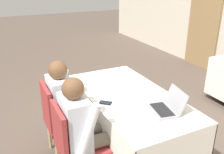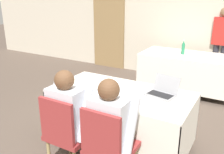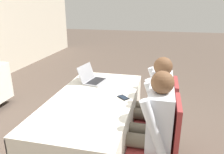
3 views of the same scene
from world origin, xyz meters
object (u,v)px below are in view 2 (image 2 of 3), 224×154
(chair_near_left, at_px, (66,132))
(cell_phone, at_px, (112,102))
(laptop, at_px, (162,92))
(water_bottle, at_px, (183,48))
(person_red_shirt, at_px, (221,41))
(person_checkered_shirt, at_px, (71,114))
(chair_near_right, at_px, (108,146))
(person_white_shirt, at_px, (113,126))

(chair_near_left, bearing_deg, cell_phone, -127.35)
(laptop, bearing_deg, chair_near_left, -118.52)
(water_bottle, distance_m, person_red_shirt, 0.94)
(person_checkered_shirt, bearing_deg, chair_near_left, 90.00)
(chair_near_left, distance_m, chair_near_right, 0.51)
(cell_phone, xyz_separation_m, chair_near_right, (0.19, -0.42, -0.25))
(laptop, distance_m, person_white_shirt, 0.82)
(chair_near_left, distance_m, person_checkered_shirt, 0.19)
(laptop, xyz_separation_m, chair_near_left, (-0.72, -0.88, -0.28))
(chair_near_right, distance_m, person_white_shirt, 0.19)
(person_white_shirt, bearing_deg, cell_phone, -59.11)
(cell_phone, xyz_separation_m, person_red_shirt, (0.65, 3.33, 0.17))
(chair_near_left, bearing_deg, person_white_shirt, -168.48)
(chair_near_left, bearing_deg, water_bottle, -97.57)
(chair_near_right, distance_m, person_checkered_shirt, 0.54)
(chair_near_right, bearing_deg, laptop, -103.58)
(chair_near_right, bearing_deg, person_checkered_shirt, -11.52)
(chair_near_right, bearing_deg, person_red_shirt, -97.08)
(water_bottle, bearing_deg, person_red_shirt, 52.46)
(cell_phone, distance_m, person_white_shirt, 0.38)
(laptop, height_order, chair_near_right, laptop)
(water_bottle, bearing_deg, laptop, -81.42)
(person_checkered_shirt, height_order, person_white_shirt, same)
(water_bottle, distance_m, chair_near_left, 3.05)
(cell_phone, bearing_deg, chair_near_right, -23.24)
(person_white_shirt, relative_size, person_red_shirt, 0.73)
(laptop, relative_size, person_white_shirt, 0.31)
(cell_phone, distance_m, person_red_shirt, 3.40)
(person_checkered_shirt, relative_size, person_white_shirt, 1.00)
(chair_near_right, distance_m, person_red_shirt, 3.80)
(chair_near_left, relative_size, person_red_shirt, 0.57)
(laptop, relative_size, cell_phone, 2.54)
(person_checkered_shirt, relative_size, person_red_shirt, 0.73)
(cell_phone, bearing_deg, person_white_shirt, -16.59)
(water_bottle, xyz_separation_m, person_red_shirt, (0.57, 0.74, 0.05))
(chair_near_left, xyz_separation_m, chair_near_right, (0.51, 0.00, 0.00))
(chair_near_right, height_order, person_red_shirt, person_red_shirt)
(laptop, xyz_separation_m, chair_near_right, (-0.21, -0.88, -0.28))
(person_checkered_shirt, bearing_deg, cell_phone, -135.41)
(laptop, bearing_deg, water_bottle, 109.20)
(laptop, xyz_separation_m, person_white_shirt, (-0.21, -0.78, -0.12))
(person_checkered_shirt, xyz_separation_m, person_white_shirt, (0.51, 0.00, 0.00))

